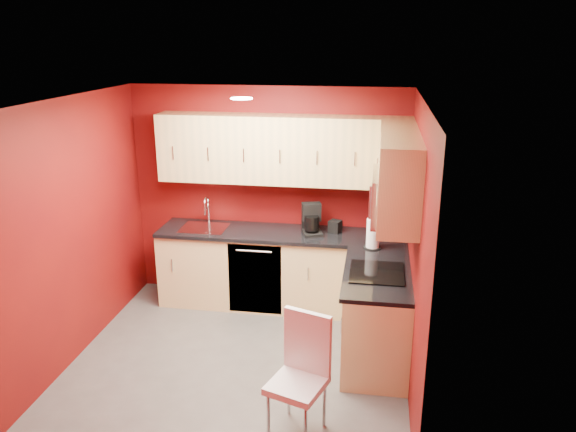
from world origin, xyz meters
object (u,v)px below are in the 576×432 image
(dining_chair, at_px, (297,379))
(coffee_maker, at_px, (313,220))
(napkin_holder, at_px, (335,226))
(paper_towel, at_px, (373,234))
(microwave, at_px, (394,196))
(sink, at_px, (204,225))

(dining_chair, bearing_deg, coffee_maker, 112.79)
(dining_chair, bearing_deg, napkin_holder, 106.42)
(coffee_maker, xyz_separation_m, paper_towel, (0.67, -0.33, -0.01))
(microwave, distance_m, coffee_maker, 1.41)
(sink, distance_m, dining_chair, 2.63)
(napkin_holder, distance_m, paper_towel, 0.61)
(napkin_holder, xyz_separation_m, paper_towel, (0.42, -0.43, 0.09))
(microwave, distance_m, dining_chair, 1.80)
(coffee_maker, height_order, paper_towel, coffee_maker)
(microwave, height_order, coffee_maker, microwave)
(microwave, height_order, dining_chair, microwave)
(napkin_holder, bearing_deg, paper_towel, -45.64)
(sink, relative_size, paper_towel, 1.64)
(coffee_maker, distance_m, paper_towel, 0.75)
(microwave, xyz_separation_m, dining_chair, (-0.69, -1.18, -1.17))
(sink, relative_size, coffee_maker, 1.52)
(microwave, height_order, paper_towel, microwave)
(sink, height_order, coffee_maker, same)
(napkin_holder, relative_size, paper_towel, 0.42)
(paper_towel, bearing_deg, dining_chair, -106.02)
(sink, xyz_separation_m, napkin_holder, (1.50, 0.08, 0.03))
(microwave, bearing_deg, dining_chair, -120.43)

